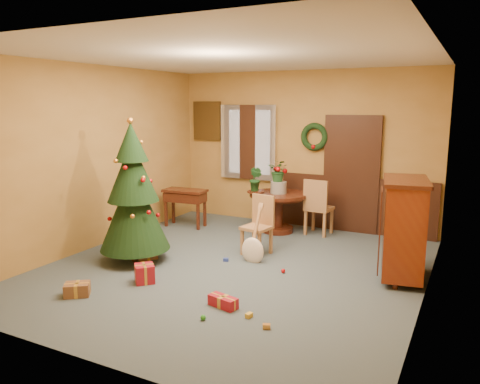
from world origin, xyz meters
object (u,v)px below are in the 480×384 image
Objects in this scene: writing_desk at (185,199)px; sideboard at (403,226)px; christmas_tree at (133,195)px; chair_near at (259,223)px; dining_table at (278,205)px.

sideboard is at bearing -13.33° from writing_desk.
christmas_tree is 3.77m from sideboard.
sideboard is (2.13, -0.12, 0.23)m from chair_near.
writing_desk is (-0.45, 2.00, -0.46)m from christmas_tree.
sideboard is (2.34, -1.40, 0.22)m from dining_table.
sideboard reaches higher than writing_desk.
dining_table is 1.77m from writing_desk.
chair_near is 0.43× the size of christmas_tree.
chair_near is at bearing -23.66° from writing_desk.
sideboard is at bearing 16.02° from christmas_tree.
chair_near is at bearing 176.88° from sideboard.
sideboard reaches higher than dining_table.
dining_table reaches higher than writing_desk.
christmas_tree is (-1.27, -2.43, 0.50)m from dining_table.
chair_near is 1.09× the size of writing_desk.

